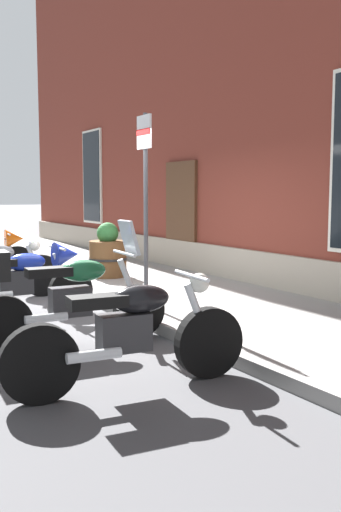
# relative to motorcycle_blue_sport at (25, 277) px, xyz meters

# --- Properties ---
(ground_plane) EXTENTS (140.00, 140.00, 0.00)m
(ground_plane) POSITION_rel_motorcycle_blue_sport_xyz_m (-0.05, 1.08, -0.55)
(ground_plane) COLOR #424244
(sidewalk) EXTENTS (29.12, 2.87, 0.13)m
(sidewalk) POSITION_rel_motorcycle_blue_sport_xyz_m (-0.05, 2.52, -0.48)
(sidewalk) COLOR slate
(sidewalk) RESTS_ON ground_plane
(motorcycle_blue_sport) EXTENTS (0.62, 2.05, 1.00)m
(motorcycle_blue_sport) POSITION_rel_motorcycle_blue_sport_xyz_m (0.00, 0.00, 0.00)
(motorcycle_blue_sport) COLOR black
(motorcycle_blue_sport) RESTS_ON ground_plane
(motorcycle_green_touring) EXTENTS (0.62, 2.16, 1.37)m
(motorcycle_green_touring) POSITION_rel_motorcycle_blue_sport_xyz_m (1.60, -0.04, 0.02)
(motorcycle_green_touring) COLOR black
(motorcycle_green_touring) RESTS_ON ground_plane
(motorcycle_black_naked) EXTENTS (0.62, 2.18, 0.97)m
(motorcycle_black_naked) POSITION_rel_motorcycle_blue_sport_xyz_m (3.21, -0.02, -0.07)
(motorcycle_black_naked) COLOR black
(motorcycle_black_naked) RESTS_ON ground_plane
(parking_sign) EXTENTS (0.36, 0.07, 2.59)m
(parking_sign) POSITION_rel_motorcycle_blue_sport_xyz_m (0.71, 1.45, 1.25)
(parking_sign) COLOR #4C4C51
(parking_sign) RESTS_ON sidewalk
(barrel_planter) EXTENTS (0.71, 0.71, 1.00)m
(barrel_planter) POSITION_rel_motorcycle_blue_sport_xyz_m (-2.03, 2.13, -0.01)
(barrel_planter) COLOR brown
(barrel_planter) RESTS_ON sidewalk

